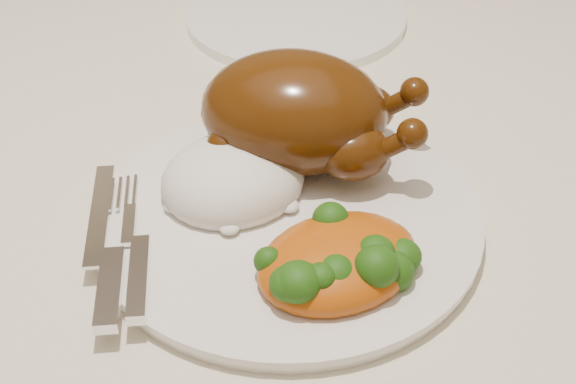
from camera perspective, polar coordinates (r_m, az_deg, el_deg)
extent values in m
cylinder|color=brown|center=(1.52, 17.31, 3.85)|extent=(0.07, 0.07, 0.72)
cube|color=brown|center=(0.79, -11.20, 4.01)|extent=(1.60, 0.90, 0.04)
cube|color=beige|center=(0.78, -11.41, 5.48)|extent=(1.72, 1.02, 0.01)
cylinder|color=white|center=(0.62, 0.00, -1.91)|extent=(0.39, 0.39, 0.01)
cylinder|color=white|center=(0.92, 0.57, 12.33)|extent=(0.27, 0.27, 0.01)
ellipsoid|color=#4C2808|center=(0.65, 0.41, 5.72)|extent=(0.19, 0.17, 0.10)
ellipsoid|color=#4C2808|center=(0.63, -0.42, 7.01)|extent=(0.09, 0.08, 0.04)
ellipsoid|color=#4C2808|center=(0.62, 4.81, 2.79)|extent=(0.06, 0.04, 0.04)
sphere|color=#4C2808|center=(0.61, 8.84, 4.11)|extent=(0.02, 0.02, 0.02)
ellipsoid|color=#4C2808|center=(0.68, 5.25, 5.78)|extent=(0.06, 0.04, 0.04)
sphere|color=#4C2808|center=(0.66, 8.98, 7.05)|extent=(0.02, 0.02, 0.02)
sphere|color=#4C2808|center=(0.63, -4.49, 3.19)|extent=(0.03, 0.03, 0.03)
sphere|color=#4C2808|center=(0.69, -3.27, 6.51)|extent=(0.03, 0.03, 0.03)
ellipsoid|color=white|center=(0.63, -3.94, 0.84)|extent=(0.14, 0.13, 0.06)
ellipsoid|color=#BC580C|center=(0.56, 3.56, -4.99)|extent=(0.14, 0.12, 0.04)
ellipsoid|color=#BC580C|center=(0.58, 6.30, -3.75)|extent=(0.05, 0.05, 0.03)
ellipsoid|color=#123809|center=(0.54, 3.42, -5.98)|extent=(0.03, 0.03, 0.03)
ellipsoid|color=#123809|center=(0.53, 2.32, -6.04)|extent=(0.02, 0.02, 0.02)
ellipsoid|color=#123809|center=(0.58, 3.05, -2.02)|extent=(0.03, 0.03, 0.03)
ellipsoid|color=#123809|center=(0.55, 1.27, -6.27)|extent=(0.03, 0.03, 0.03)
ellipsoid|color=#123809|center=(0.55, 6.24, -4.36)|extent=(0.03, 0.03, 0.02)
ellipsoid|color=#123809|center=(0.53, 0.14, -6.52)|extent=(0.03, 0.03, 0.02)
ellipsoid|color=#123809|center=(0.53, 0.72, -6.41)|extent=(0.03, 0.03, 0.03)
ellipsoid|color=#123809|center=(0.55, -1.43, -4.93)|extent=(0.02, 0.02, 0.02)
ellipsoid|color=#123809|center=(0.56, 7.43, -5.61)|extent=(0.03, 0.03, 0.03)
ellipsoid|color=#123809|center=(0.57, 8.12, -4.54)|extent=(0.03, 0.03, 0.02)
ellipsoid|color=#123809|center=(0.54, 6.32, -5.30)|extent=(0.03, 0.03, 0.03)
cube|color=silver|center=(0.63, -13.25, -1.51)|extent=(0.03, 0.12, 0.00)
cube|color=silver|center=(0.56, -12.56, -6.73)|extent=(0.03, 0.08, 0.01)
cube|color=silver|center=(0.56, -10.59, -6.05)|extent=(0.03, 0.08, 0.01)
cube|color=silver|center=(0.63, -11.46, -1.14)|extent=(0.03, 0.09, 0.00)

